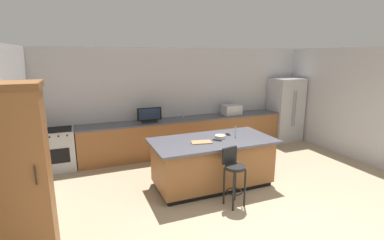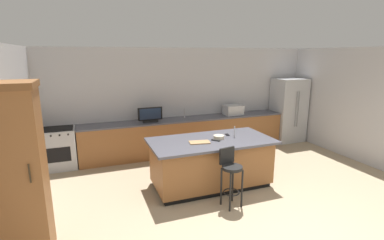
{
  "view_description": "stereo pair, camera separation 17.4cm",
  "coord_description": "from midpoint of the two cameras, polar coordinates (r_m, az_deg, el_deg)",
  "views": [
    {
      "loc": [
        -2.59,
        -2.45,
        2.5
      ],
      "look_at": [
        -0.27,
        3.24,
        1.08
      ],
      "focal_mm": 26.6,
      "sensor_mm": 36.0,
      "label": 1
    },
    {
      "loc": [
        -2.43,
        -2.51,
        2.5
      ],
      "look_at": [
        -0.27,
        3.24,
        1.08
      ],
      "focal_mm": 26.6,
      "sensor_mm": 36.0,
      "label": 2
    }
  ],
  "objects": [
    {
      "name": "range_oven",
      "position": [
        6.97,
        -24.59,
        -5.21
      ],
      "size": [
        0.76,
        0.63,
        0.92
      ],
      "color": "#B7BABF",
      "rests_on": "ground_plane"
    },
    {
      "name": "sink_faucet_island",
      "position": [
        5.58,
        9.39,
        -2.33
      ],
      "size": [
        0.02,
        0.02,
        0.22
      ],
      "primitive_type": "cylinder",
      "color": "#B2B2B7",
      "rests_on": "kitchen_island"
    },
    {
      "name": "cell_phone",
      "position": [
        5.74,
        7.93,
        -2.94
      ],
      "size": [
        0.1,
        0.16,
        0.01
      ],
      "primitive_type": "cube",
      "rotation": [
        0.0,
        0.0,
        -0.22
      ],
      "color": "black",
      "rests_on": "kitchen_island"
    },
    {
      "name": "sink_faucet_back",
      "position": [
        7.31,
        -0.81,
        1.38
      ],
      "size": [
        0.02,
        0.02,
        0.24
      ],
      "primitive_type": "cylinder",
      "color": "#B2B2B7",
      "rests_on": "counter_back"
    },
    {
      "name": "cabinet_tower",
      "position": [
        3.94,
        -30.42,
        -8.92
      ],
      "size": [
        0.61,
        0.58,
        2.21
      ],
      "color": "brown",
      "rests_on": "ground_plane"
    },
    {
      "name": "tv_monitor",
      "position": [
        6.9,
        -7.67,
        0.93
      ],
      "size": [
        0.59,
        0.16,
        0.36
      ],
      "color": "black",
      "rests_on": "counter_back"
    },
    {
      "name": "fruit_bowl",
      "position": [
        5.47,
        6.32,
        -3.41
      ],
      "size": [
        0.21,
        0.21,
        0.06
      ],
      "primitive_type": "cylinder",
      "color": "beige",
      "rests_on": "kitchen_island"
    },
    {
      "name": "counter_back",
      "position": [
        7.37,
        -0.26,
        -3.09
      ],
      "size": [
        5.33,
        0.62,
        0.9
      ],
      "color": "brown",
      "rests_on": "ground_plane"
    },
    {
      "name": "wall_left",
      "position": [
        5.01,
        -32.41,
        -2.52
      ],
      "size": [
        0.12,
        4.94,
        2.66
      ],
      "primitive_type": "cube",
      "color": "#BCBCC1",
      "rests_on": "ground_plane"
    },
    {
      "name": "microwave",
      "position": [
        7.78,
        8.89,
        2.01
      ],
      "size": [
        0.48,
        0.36,
        0.26
      ],
      "primitive_type": "cube",
      "color": "#B7BABF",
      "rests_on": "counter_back"
    },
    {
      "name": "bar_stool_center",
      "position": [
        4.83,
        8.81,
        -10.28
      ],
      "size": [
        0.34,
        0.36,
        0.99
      ],
      "rotation": [
        0.0,
        0.0,
        0.18
      ],
      "color": "black",
      "rests_on": "ground_plane"
    },
    {
      "name": "cutting_board",
      "position": [
        5.2,
        2.48,
        -4.48
      ],
      "size": [
        0.4,
        0.27,
        0.02
      ],
      "primitive_type": "cube",
      "rotation": [
        0.0,
        0.0,
        -0.17
      ],
      "color": "#A87F51",
      "rests_on": "kitchen_island"
    },
    {
      "name": "tv_remote",
      "position": [
        5.34,
        5.71,
        -4.07
      ],
      "size": [
        0.14,
        0.16,
        0.02
      ],
      "primitive_type": "cube",
      "rotation": [
        0.0,
        0.0,
        0.69
      ],
      "color": "black",
      "rests_on": "kitchen_island"
    },
    {
      "name": "refrigerator",
      "position": [
        8.77,
        19.24,
        1.89
      ],
      "size": [
        0.87,
        0.73,
        1.82
      ],
      "color": "#B7BABF",
      "rests_on": "ground_plane"
    },
    {
      "name": "wall_right",
      "position": [
        7.82,
        31.18,
        2.57
      ],
      "size": [
        0.12,
        4.94,
        2.66
      ],
      "primitive_type": "cube",
      "color": "#BCBCC1",
      "rests_on": "ground_plane"
    },
    {
      "name": "kitchen_island",
      "position": [
        5.54,
        4.73,
        -8.46
      ],
      "size": [
        2.33,
        1.18,
        0.93
      ],
      "color": "black",
      "rests_on": "ground_plane"
    },
    {
      "name": "wall_back",
      "position": [
        7.55,
        -0.88,
        4.14
      ],
      "size": [
        7.59,
        0.12,
        2.66
      ],
      "primitive_type": "cube",
      "color": "#BCBCC1",
      "rests_on": "ground_plane"
    }
  ]
}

